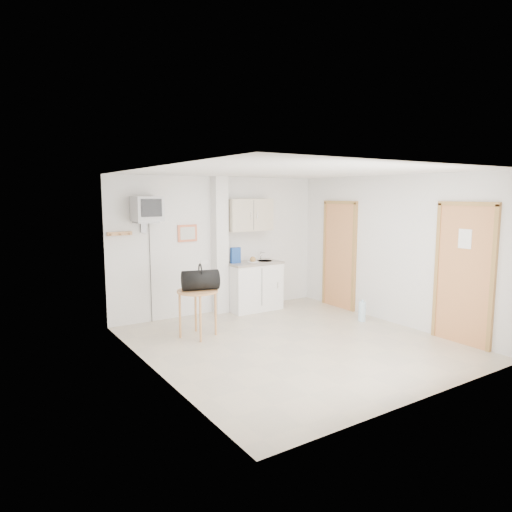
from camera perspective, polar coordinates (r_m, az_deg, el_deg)
ground at (r=6.90m, az=4.61°, el=-10.76°), size 4.50×4.50×0.00m
room_envelope at (r=6.79m, az=5.90°, el=2.23°), size 4.24×4.54×2.55m
kitchenette at (r=8.62m, az=-0.43°, el=-1.48°), size 1.03×0.58×2.10m
crt_television at (r=7.64m, az=-13.48°, el=5.65°), size 0.44×0.45×2.15m
round_table at (r=7.06m, az=-7.31°, el=-5.05°), size 0.63×0.63×0.73m
duffel_bag at (r=7.02m, az=-6.97°, el=-2.98°), size 0.61×0.43×0.41m
water_bottle at (r=8.16m, az=13.12°, el=-6.76°), size 0.13×0.13×0.38m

